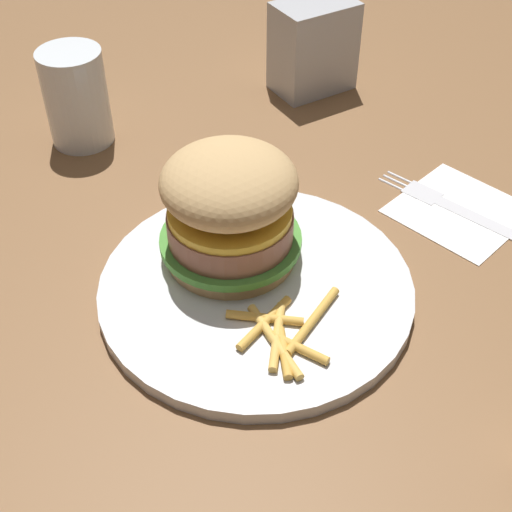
# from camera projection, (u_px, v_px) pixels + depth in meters

# --- Properties ---
(ground_plane) EXTENTS (1.60, 1.60, 0.00)m
(ground_plane) POSITION_uv_depth(u_px,v_px,m) (240.00, 269.00, 0.61)
(ground_plane) COLOR brown
(plate) EXTENTS (0.26, 0.26, 0.01)m
(plate) POSITION_uv_depth(u_px,v_px,m) (256.00, 288.00, 0.59)
(plate) COLOR silver
(plate) RESTS_ON ground_plane
(sandwich) EXTENTS (0.12, 0.12, 0.10)m
(sandwich) POSITION_uv_depth(u_px,v_px,m) (231.00, 206.00, 0.58)
(sandwich) COLOR tan
(sandwich) RESTS_ON plate
(fries_pile) EXTENTS (0.10, 0.09, 0.01)m
(fries_pile) POSITION_uv_depth(u_px,v_px,m) (283.00, 333.00, 0.54)
(fries_pile) COLOR gold
(fries_pile) RESTS_ON plate
(napkin) EXTENTS (0.12, 0.12, 0.00)m
(napkin) POSITION_uv_depth(u_px,v_px,m) (459.00, 210.00, 0.67)
(napkin) COLOR white
(napkin) RESTS_ON ground_plane
(fork) EXTENTS (0.03, 0.17, 0.00)m
(fork) POSITION_uv_depth(u_px,v_px,m) (458.00, 207.00, 0.67)
(fork) COLOR silver
(fork) RESTS_ON napkin
(drink_glass) EXTENTS (0.07, 0.07, 0.10)m
(drink_glass) POSITION_uv_depth(u_px,v_px,m) (77.00, 100.00, 0.73)
(drink_glass) COLOR silver
(drink_glass) RESTS_ON ground_plane
(napkin_dispenser) EXTENTS (0.11, 0.09, 0.10)m
(napkin_dispenser) POSITION_uv_depth(u_px,v_px,m) (313.00, 47.00, 0.81)
(napkin_dispenser) COLOR #B7BABF
(napkin_dispenser) RESTS_ON ground_plane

